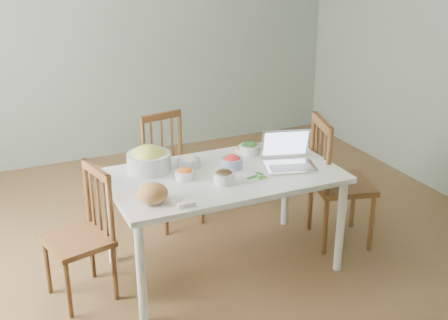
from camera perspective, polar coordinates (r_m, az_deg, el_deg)
name	(u,v)px	position (r m, az deg, el deg)	size (l,w,h in m)	color
floor	(211,261)	(4.49, -1.34, -9.89)	(5.00, 5.00, 0.00)	brown
wall_back	(115,33)	(6.28, -10.65, 12.23)	(5.00, 0.00, 2.70)	gray
dining_table	(224,221)	(4.25, 0.00, -6.00)	(1.62, 0.91, 0.76)	white
chair_far	(173,171)	(4.87, -5.01, -1.12)	(0.41, 0.39, 0.94)	#4C2E19
chair_left	(77,237)	(3.99, -14.27, -7.39)	(0.41, 0.39, 0.92)	#4C2E19
chair_right	(342,181)	(4.63, 11.60, -2.07)	(0.46, 0.44, 1.04)	#4C2E19
bread_boule	(153,193)	(3.66, -7.06, -3.27)	(0.20, 0.20, 0.13)	#A37346
butter_stick	(186,205)	(3.60, -3.73, -4.41)	(0.11, 0.03, 0.03)	white
bowl_squash	(149,159)	(4.12, -7.43, 0.09)	(0.31, 0.31, 0.18)	gold
bowl_carrot	(185,174)	(3.99, -3.88, -1.34)	(0.14, 0.14, 0.08)	orange
bowl_onion	(189,161)	(4.18, -3.50, -0.14)	(0.16, 0.16, 0.09)	#FEFBBD
bowl_mushroom	(224,177)	(3.91, 0.00, -1.65)	(0.14, 0.14, 0.09)	#432B16
bowl_redpep	(232,162)	(4.16, 0.77, -0.18)	(0.16, 0.16, 0.09)	red
bowl_broccoli	(250,148)	(4.42, 2.56, 1.22)	(0.15, 0.15, 0.10)	#153416
flatbread	(251,149)	(4.51, 2.63, 1.12)	(0.22, 0.22, 0.02)	beige
basil_bunch	(256,176)	(4.02, 3.16, -1.56)	(0.18, 0.18, 0.02)	#114D10
laptop	(291,152)	(4.16, 6.60, 0.79)	(0.36, 0.32, 0.24)	silver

